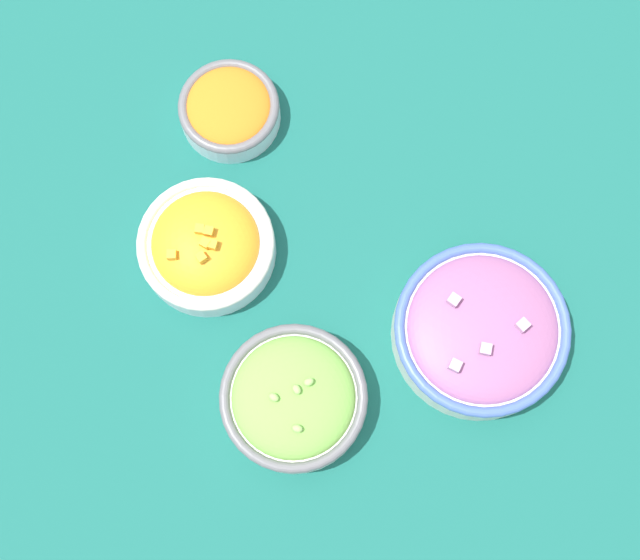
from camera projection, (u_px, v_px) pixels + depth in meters
ground_plane at (320, 286)px, 1.06m from camera, size 3.00×3.00×0.00m
bowl_squash at (206, 245)px, 1.04m from camera, size 0.16×0.16×0.08m
bowl_carrots at (229, 109)px, 1.08m from camera, size 0.12×0.12×0.05m
bowl_red_onion at (481, 330)px, 1.01m from camera, size 0.20×0.20×0.07m
bowl_lettuce at (294, 398)px, 0.99m from camera, size 0.17×0.17×0.08m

